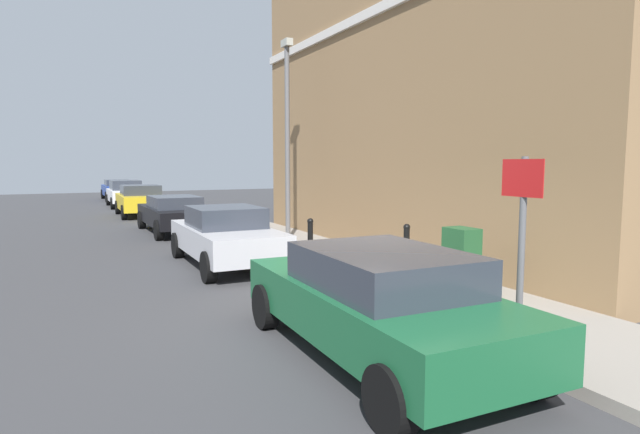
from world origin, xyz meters
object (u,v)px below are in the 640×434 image
Objects in this scene: bollard_far_kerb at (310,240)px; car_white at (126,193)px; car_black at (174,213)px; lamppost at (287,131)px; car_blue at (117,189)px; street_sign at (522,224)px; car_yellow at (141,200)px; utility_cabinet at (461,264)px; car_green at (377,300)px; car_silver at (226,235)px; bollard_near_cabinet at (406,248)px.

car_white is at bearing 94.70° from bollard_far_kerb.
lamppost reaches higher than car_black.
bollard_far_kerb is (1.66, -20.20, -0.06)m from car_white.
street_sign is (1.53, -31.99, 0.95)m from car_blue.
car_yellow is at bearing 0.82° from car_black.
utility_cabinet is at bearing -168.47° from car_black.
car_green is 1.05× the size of car_silver.
car_white reaches higher than utility_cabinet.
bollard_near_cabinet is at bearing -169.58° from car_yellow.
car_silver is at bearing 128.91° from bollard_near_cabinet.
utility_cabinet is 1.11× the size of bollard_far_kerb.
car_blue is 4.32× the size of bollard_near_cabinet.
car_yellow is 1.73× the size of street_sign.
car_blue is (0.13, 6.03, -0.05)m from car_white.
car_silver is 4.04× the size of bollard_far_kerb.
car_silver is 4.25m from lamppost.
bollard_near_cabinet and bollard_far_kerb have the same top height.
bollard_near_cabinet is 6.15m from lamppost.
car_green is 3.84× the size of utility_cabinet.
car_black is at bearing -0.13° from car_silver.
car_black is 8.07m from bollard_far_kerb.
bollard_far_kerb is (1.62, -14.46, -0.03)m from car_yellow.
car_black reaches higher than bollard_near_cabinet.
bollard_near_cabinet is at bearing -88.25° from lamppost.
street_sign is at bearing -118.71° from car_green.
bollard_near_cabinet is at bearing -172.44° from car_white.
utility_cabinet is 7.71m from lamppost.
car_white is at bearing 178.39° from car_blue.
bollard_far_kerb is (-1.14, 3.49, 0.02)m from utility_cabinet.
street_sign reaches higher than car_green.
car_blue reaches higher than utility_cabinet.
car_green is at bearing 178.75° from car_black.
car_green reaches higher than car_blue.
bollard_far_kerb is at bearing -177.03° from car_blue.
car_white is 1.77× the size of street_sign.
car_yellow is 14.55m from bollard_far_kerb.
car_white reaches higher than bollard_far_kerb.
bollard_far_kerb is at bearing -136.19° from car_silver.
car_blue reaches higher than car_black.
car_blue reaches higher than bollard_far_kerb.
lamppost is (2.70, -10.70, 2.57)m from car_yellow.
utility_cabinet is (2.77, -17.94, -0.06)m from car_yellow.
car_yellow is 3.84× the size of bollard_near_cabinet.
car_black is 0.99× the size of car_blue.
utility_cabinet is at bearing -175.23° from car_blue.
street_sign is at bearing -116.80° from utility_cabinet.
utility_cabinet is at bearing -173.20° from car_white.
car_silver is 0.93× the size of car_blue.
car_green is 4.25× the size of bollard_near_cabinet.
car_silver is at bearing 133.62° from bollard_far_kerb.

